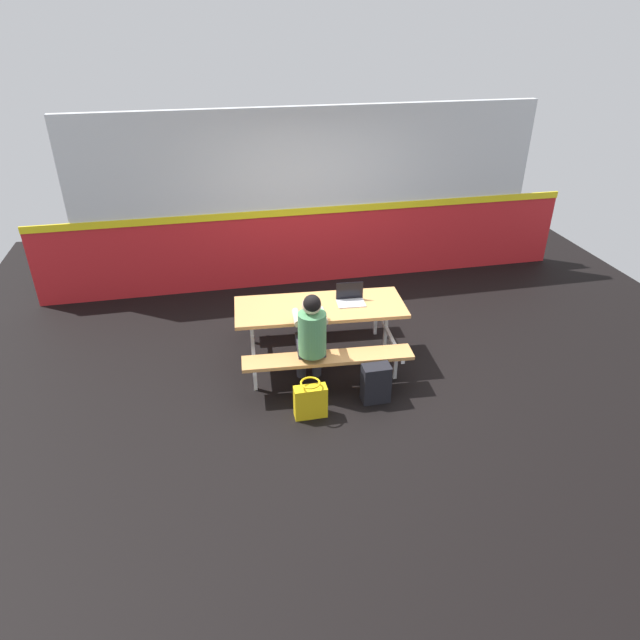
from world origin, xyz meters
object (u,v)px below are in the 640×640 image
object	(u,v)px
backpack_dark	(376,383)
tote_bag_bright	(310,401)
laptop_silver	(350,299)
picnic_table_main	(320,318)
student_nearer	(311,333)

from	to	relation	value
backpack_dark	tote_bag_bright	xyz separation A→B (m)	(-0.74, -0.13, -0.02)
laptop_silver	tote_bag_bright	size ratio (longest dim) A/B	0.78
tote_bag_bright	backpack_dark	bearing A→B (deg)	9.68
picnic_table_main	tote_bag_bright	xyz separation A→B (m)	(-0.32, -1.03, -0.38)
student_nearer	laptop_silver	size ratio (longest dim) A/B	3.61
student_nearer	backpack_dark	world-z (taller)	student_nearer
laptop_silver	backpack_dark	bearing A→B (deg)	-86.62
laptop_silver	tote_bag_bright	distance (m)	1.38
tote_bag_bright	laptop_silver	bearing A→B (deg)	56.67
laptop_silver	student_nearer	bearing A→B (deg)	-136.14
picnic_table_main	student_nearer	distance (m)	0.60
student_nearer	backpack_dark	size ratio (longest dim) A/B	2.74
laptop_silver	picnic_table_main	bearing A→B (deg)	-178.14
student_nearer	picnic_table_main	bearing A→B (deg)	68.74
student_nearer	laptop_silver	world-z (taller)	student_nearer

